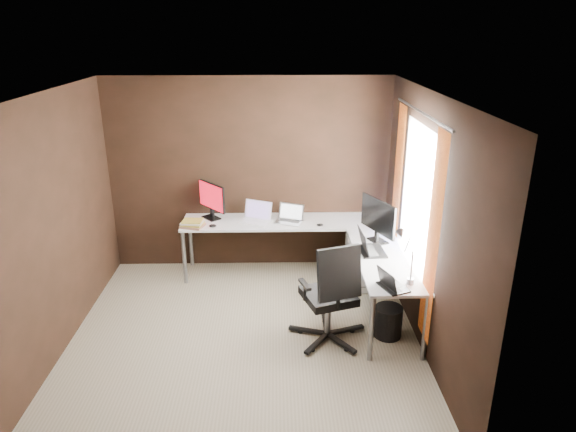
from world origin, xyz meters
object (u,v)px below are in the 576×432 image
object	(u,v)px
laptop_black_small	(391,284)
wastebasket	(388,321)
desk_lamp	(405,249)
laptop_black_big	(369,247)
laptop_white	(256,217)
monitor_left	(211,198)
monitor_right	(378,218)
office_chair	(330,312)
drawer_pedestal	(364,262)
laptop_silver	(290,218)
book_stack	(193,224)

from	to	relation	value
laptop_black_small	wastebasket	distance (m)	0.69
desk_lamp	laptop_black_big	bearing A→B (deg)	87.17
laptop_white	laptop_black_big	size ratio (longest dim) A/B	1.13
desk_lamp	wastebasket	world-z (taller)	desk_lamp
laptop_black_small	wastebasket	world-z (taller)	laptop_black_small
wastebasket	monitor_left	bearing A→B (deg)	140.84
monitor_right	desk_lamp	world-z (taller)	desk_lamp
monitor_left	office_chair	distance (m)	2.26
laptop_black_big	office_chair	world-z (taller)	office_chair
desk_lamp	drawer_pedestal	bearing A→B (deg)	76.04
monitor_left	wastebasket	xyz separation A→B (m)	(1.98, -1.62, -0.83)
drawer_pedestal	laptop_silver	world-z (taller)	laptop_silver
book_stack	laptop_black_small	bearing A→B (deg)	-37.64
desk_lamp	monitor_right	bearing A→B (deg)	74.36
monitor_left	laptop_white	xyz separation A→B (m)	(0.57, -0.12, -0.21)
desk_lamp	office_chair	distance (m)	1.01
drawer_pedestal	laptop_white	bearing A→B (deg)	165.15
drawer_pedestal	book_stack	bearing A→B (deg)	175.35
monitor_left	laptop_silver	world-z (taller)	monitor_left
laptop_white	desk_lamp	bearing A→B (deg)	-23.99
monitor_left	laptop_black_big	distance (m)	2.15
laptop_white	laptop_black_small	distance (m)	2.25
laptop_white	wastebasket	world-z (taller)	laptop_white
book_stack	wastebasket	size ratio (longest dim) A/B	0.96
drawer_pedestal	wastebasket	distance (m)	1.15
laptop_silver	drawer_pedestal	bearing A→B (deg)	2.80
monitor_right	laptop_black_big	size ratio (longest dim) A/B	1.47
monitor_left	laptop_black_small	xyz separation A→B (m)	(1.90, -1.93, -0.22)
laptop_black_big	wastebasket	bearing A→B (deg)	-167.62
laptop_silver	wastebasket	bearing A→B (deg)	-33.90
laptop_silver	desk_lamp	distance (m)	1.96
office_chair	laptop_black_small	bearing A→B (deg)	-43.57
drawer_pedestal	laptop_white	world-z (taller)	laptop_white
laptop_silver	laptop_black_small	bearing A→B (deg)	-40.89
laptop_black_small	wastebasket	size ratio (longest dim) A/B	1.04
monitor_right	laptop_black_big	world-z (taller)	monitor_right
monitor_left	wastebasket	distance (m)	2.69
monitor_left	monitor_right	distance (m)	2.14
monitor_right	wastebasket	world-z (taller)	monitor_right
office_chair	wastebasket	bearing A→B (deg)	-12.88
drawer_pedestal	book_stack	size ratio (longest dim) A/B	1.87
office_chair	book_stack	bearing A→B (deg)	120.62
drawer_pedestal	laptop_black_small	world-z (taller)	laptop_black_small
drawer_pedestal	office_chair	bearing A→B (deg)	-114.70
laptop_white	laptop_black_small	world-z (taller)	laptop_white
wastebasket	laptop_silver	bearing A→B (deg)	124.06
monitor_right	laptop_black_small	world-z (taller)	monitor_right
drawer_pedestal	wastebasket	xyz separation A→B (m)	(0.07, -1.14, -0.13)
laptop_white	monitor_left	bearing A→B (deg)	-167.28
drawer_pedestal	desk_lamp	bearing A→B (deg)	-84.19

